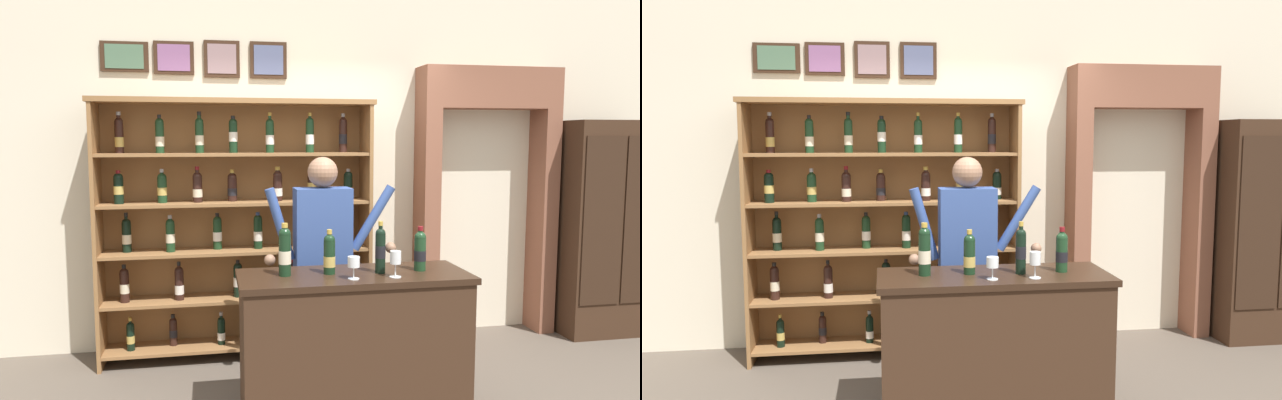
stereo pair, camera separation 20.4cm
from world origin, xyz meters
The scene contains 12 objects.
back_wall centered at (0.00, 1.66, 1.65)m, with size 12.00×0.19×3.29m.
wine_shelf centered at (-0.55, 1.29, 1.14)m, with size 2.24×0.38×2.12m.
archway_doorway centered at (1.72, 1.52, 1.41)m, with size 1.29×0.45×2.44m.
side_cabinet centered at (2.82, 1.22, 0.99)m, with size 0.85×0.43×1.97m.
tasting_counter centered at (0.12, 0.00, 0.48)m, with size 1.46×0.55×0.96m.
shopkeeper centered at (0.04, 0.61, 1.03)m, with size 0.98×0.22×1.68m.
tasting_bottle_chianti centered at (-0.32, 0.02, 1.12)m, with size 0.08×0.08×0.33m.
tasting_bottle_brunello centered at (-0.04, 0.02, 1.09)m, with size 0.07×0.07×0.28m.
tasting_bottle_riserva centered at (0.28, -0.01, 1.11)m, with size 0.07×0.07×0.33m.
tasting_bottle_prosecco centered at (0.56, 0.01, 1.09)m, with size 0.08×0.08×0.29m.
wine_glass_center centered at (0.34, -0.14, 1.07)m, with size 0.07×0.07×0.16m.
wine_glass_spare centered at (0.08, -0.14, 1.06)m, with size 0.07×0.07×0.14m.
Camera 2 is at (-0.57, -3.54, 1.81)m, focal length 32.79 mm.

